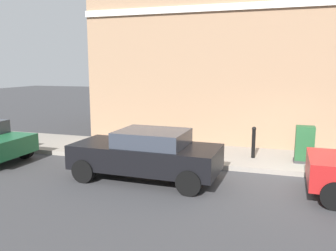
# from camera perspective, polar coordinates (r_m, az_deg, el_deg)

# --- Properties ---
(ground) EXTENTS (80.00, 80.00, 0.00)m
(ground) POSITION_cam_1_polar(r_m,az_deg,el_deg) (10.19, 19.75, -8.67)
(ground) COLOR #38383A
(sidewalk) EXTENTS (2.72, 30.00, 0.15)m
(sidewalk) POSITION_cam_1_polar(r_m,az_deg,el_deg) (13.14, -7.68, -3.78)
(sidewalk) COLOR gray
(sidewalk) RESTS_ON ground
(corner_building) EXTENTS (7.55, 10.06, 7.72)m
(corner_building) POSITION_cam_1_polar(r_m,az_deg,el_deg) (16.84, 9.16, 12.06)
(corner_building) COLOR #937256
(corner_building) RESTS_ON ground
(car_black) EXTENTS (1.93, 4.10, 1.40)m
(car_black) POSITION_cam_1_polar(r_m,az_deg,el_deg) (9.61, -3.49, -4.63)
(car_black) COLOR black
(car_black) RESTS_ON ground
(utility_cabinet) EXTENTS (0.46, 0.61, 1.15)m
(utility_cabinet) POSITION_cam_1_polar(r_m,az_deg,el_deg) (11.58, 21.52, -3.12)
(utility_cabinet) COLOR #1E4C28
(utility_cabinet) RESTS_ON sidewalk
(bollard_near_cabinet) EXTENTS (0.14, 0.14, 1.04)m
(bollard_near_cabinet) POSITION_cam_1_polar(r_m,az_deg,el_deg) (11.66, 13.89, -2.52)
(bollard_near_cabinet) COLOR black
(bollard_near_cabinet) RESTS_ON sidewalk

